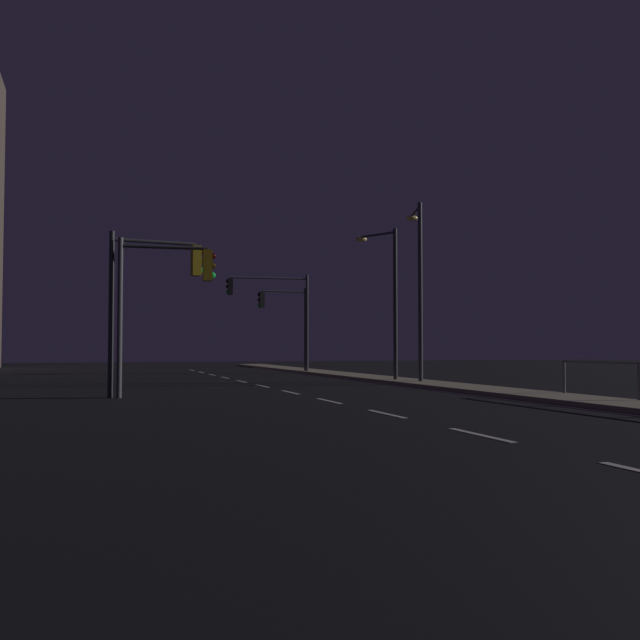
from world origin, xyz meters
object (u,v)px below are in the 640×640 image
traffic_light_far_center (153,283)px  street_lamp_across_street (419,274)px  traffic_light_mid_right (285,312)px  street_lamp_corner (388,287)px  traffic_light_near_left (163,287)px  traffic_light_overhead_east (272,302)px

traffic_light_far_center → street_lamp_across_street: 11.91m
traffic_light_mid_right → street_lamp_corner: street_lamp_corner is taller
traffic_light_near_left → street_lamp_across_street: size_ratio=0.66×
traffic_light_overhead_east → street_lamp_across_street: 13.19m
traffic_light_near_left → traffic_light_far_center: (-0.27, 0.42, 0.14)m
traffic_light_mid_right → traffic_light_near_left: 20.29m
traffic_light_near_left → traffic_light_far_center: traffic_light_far_center is taller
traffic_light_mid_right → traffic_light_near_left: size_ratio=1.03×
street_lamp_corner → traffic_light_mid_right: bearing=96.8°
traffic_light_overhead_east → traffic_light_far_center: traffic_light_overhead_east is taller
traffic_light_near_left → street_lamp_across_street: 11.83m
traffic_light_far_center → traffic_light_overhead_east: bearing=64.6°
traffic_light_near_left → traffic_light_overhead_east: size_ratio=0.85×
street_lamp_across_street → street_lamp_corner: street_lamp_across_street is taller
traffic_light_near_left → traffic_light_far_center: 0.53m
traffic_light_overhead_east → street_lamp_corner: size_ratio=0.86×
street_lamp_across_street → traffic_light_mid_right: bearing=98.5°
traffic_light_far_center → street_lamp_corner: size_ratio=0.77×
traffic_light_overhead_east → street_lamp_corner: (2.37, -11.10, -0.01)m
traffic_light_mid_right → traffic_light_overhead_east: (-0.95, -0.84, 0.55)m
traffic_light_near_left → street_lamp_across_street: (10.82, 4.61, 1.23)m
traffic_light_far_center → street_lamp_across_street: bearing=20.7°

